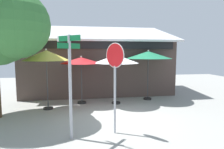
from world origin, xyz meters
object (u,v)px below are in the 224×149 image
Objects in this scene: stop_sign at (115,71)px; patio_umbrella_ivory_right at (116,59)px; patio_umbrella_crimson_center at (81,61)px; patio_umbrella_forest_green_far_right at (148,55)px; patio_umbrella_mustard_left at (46,56)px; street_sign_post at (70,76)px.

stop_sign is 1.14× the size of patio_umbrella_ivory_right.
patio_umbrella_forest_green_far_right reaches higher than patio_umbrella_crimson_center.
patio_umbrella_crimson_center is at bearing 28.27° from patio_umbrella_mustard_left.
patio_umbrella_crimson_center is 0.89× the size of patio_umbrella_forest_green_far_right.
street_sign_post is 1.28× the size of patio_umbrella_crimson_center.
patio_umbrella_ivory_right is at bearing 8.25° from patio_umbrella_mustard_left.
street_sign_post is 4.37m from patio_umbrella_ivory_right.
street_sign_post is 1.22× the size of patio_umbrella_ivory_right.
patio_umbrella_crimson_center is at bearing 168.32° from patio_umbrella_ivory_right.
patio_umbrella_mustard_left is at bearing -171.75° from patio_umbrella_ivory_right.
street_sign_post is at bearing -118.65° from patio_umbrella_ivory_right.
patio_umbrella_ivory_right is (1.74, -0.36, 0.08)m from patio_umbrella_crimson_center.
patio_umbrella_mustard_left is (-1.20, 3.35, 0.56)m from street_sign_post.
stop_sign is at bearing -100.95° from patio_umbrella_ivory_right.
patio_umbrella_ivory_right is (0.70, 3.64, 0.24)m from stop_sign.
street_sign_post is 1.40m from stop_sign.
stop_sign is 4.11m from patio_umbrella_mustard_left.
street_sign_post is 1.12× the size of patio_umbrella_mustard_left.
patio_umbrella_forest_green_far_right is (5.20, 1.09, 0.00)m from patio_umbrella_mustard_left.
patio_umbrella_forest_green_far_right reaches higher than patio_umbrella_ivory_right.
street_sign_post is at bearing -70.20° from patio_umbrella_mustard_left.
street_sign_post reaches higher than patio_umbrella_ivory_right.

